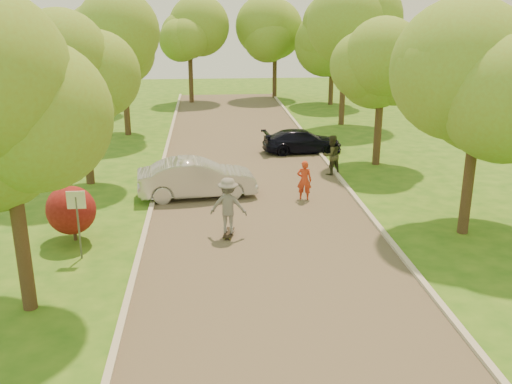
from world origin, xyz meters
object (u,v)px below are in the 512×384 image
object	(u,v)px
longboard	(229,233)
person_striped	(304,180)
skateboarder	(228,205)
silver_sedan	(197,178)
person_olive	(331,155)
street_sign	(77,211)
dark_sedan	(302,141)

from	to	relation	value
longboard	person_striped	bearing A→B (deg)	-121.03
skateboarder	person_striped	bearing A→B (deg)	-121.03
silver_sedan	longboard	size ratio (longest dim) A/B	4.68
skateboarder	person_olive	world-z (taller)	skateboarder
street_sign	silver_sedan	distance (m)	6.75
silver_sedan	dark_sedan	world-z (taller)	silver_sedan
silver_sedan	person_striped	size ratio (longest dim) A/B	2.95
dark_sedan	skateboarder	xyz separation A→B (m)	(-4.37, -11.30, 0.48)
skateboarder	person_striped	size ratio (longest dim) A/B	1.19
dark_sedan	skateboarder	bearing A→B (deg)	153.95
silver_sedan	skateboarder	xyz separation A→B (m)	(1.09, -4.29, 0.30)
dark_sedan	person_striped	world-z (taller)	person_striped
street_sign	person_striped	bearing A→B (deg)	32.65
longboard	person_olive	xyz separation A→B (m)	(5.01, 6.99, 0.82)
street_sign	longboard	distance (m)	5.02
street_sign	dark_sedan	size ratio (longest dim) A/B	0.52
skateboarder	dark_sedan	bearing A→B (deg)	-100.44
person_striped	person_olive	xyz separation A→B (m)	(1.83, 3.44, 0.12)
skateboarder	person_striped	distance (m)	4.77
silver_sedan	dark_sedan	distance (m)	8.89
person_striped	person_olive	world-z (taller)	person_olive
dark_sedan	person_olive	xyz separation A→B (m)	(0.63, -4.31, 0.31)
silver_sedan	person_olive	distance (m)	6.67
person_striped	street_sign	bearing A→B (deg)	48.04
person_olive	street_sign	bearing A→B (deg)	15.76
silver_sedan	person_olive	bearing A→B (deg)	-72.29
longboard	person_striped	distance (m)	4.81
longboard	skateboarder	bearing A→B (deg)	-72.14
person_striped	longboard	bearing A→B (deg)	63.63
longboard	person_striped	xyz separation A→B (m)	(3.17, 3.55, 0.70)
dark_sedan	longboard	distance (m)	12.13
silver_sedan	skateboarder	distance (m)	4.44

